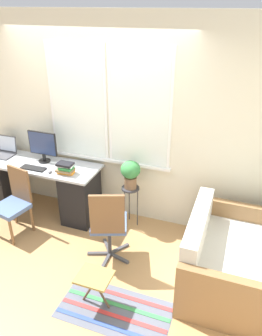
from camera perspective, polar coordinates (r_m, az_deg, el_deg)
The scene contains 15 objects.
ground_plane at distance 4.52m, azimuth -8.64°, elevation -11.03°, with size 14.00×14.00×0.00m, color tan.
wall_back_with_window at distance 4.38m, azimuth -5.68°, elevation 8.23°, with size 9.00×0.12×2.70m.
desk at distance 4.87m, azimuth -15.62°, elevation -2.98°, with size 1.79×0.58×0.77m.
laptop at distance 5.10m, azimuth -21.16°, elevation 2.79°, with size 0.30×0.28×0.26m.
monitor at distance 4.64m, azimuth -15.12°, elevation 3.78°, with size 0.42×0.16×0.44m.
keyboard at distance 4.56m, azimuth -16.64°, elevation -0.02°, with size 0.35×0.12×0.02m.
mouse at distance 4.39m, azimuth -13.93°, elevation -0.62°, with size 0.04×0.07×0.03m.
book_stack at distance 4.31m, azimuth -11.32°, elevation -0.00°, with size 0.23×0.16×0.15m.
desk_chair_wooden at distance 4.50m, azimuth -19.72°, elevation -5.50°, with size 0.46×0.47×0.89m.
office_chair_swivel at distance 3.76m, azimuth -3.95°, elevation -9.66°, with size 0.54×0.53×0.98m.
couch_loveseat at distance 3.77m, azimuth 15.56°, elevation -15.21°, with size 0.82×1.31×0.82m.
plant_stand at distance 4.35m, azimuth -0.09°, elevation -4.29°, with size 0.24×0.24×0.58m.
potted_plant at distance 4.20m, azimuth -0.09°, elevation -0.76°, with size 0.26×0.26×0.38m.
floor_rug_striped at distance 3.58m, azimuth -2.79°, elevation -23.49°, with size 1.13×0.57×0.01m.
folding_stool at distance 3.40m, azimuth -6.40°, elevation -18.69°, with size 0.34×0.29×0.39m.
Camera 1 is at (1.84, -3.06, 2.76)m, focal length 35.00 mm.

